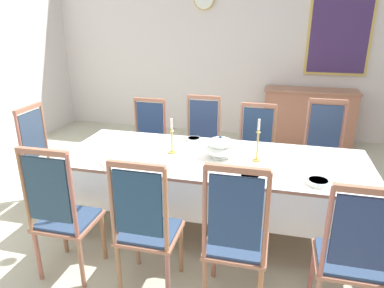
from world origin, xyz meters
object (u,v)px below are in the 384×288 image
object	(u,v)px
chair_south_b	(146,226)
chair_north_c	(256,149)
spoon_primary	(335,184)
bowl_far_left	(250,177)
framed_painting	(339,36)
chair_north_d	(323,152)
chair_south_c	(236,237)
candlestick_west	(172,139)
sideboard	(308,117)
bowl_near_right	(194,139)
soup_tureen	(220,147)
dining_table	(213,164)
chair_north_b	(201,142)
bowl_near_left	(318,182)
chair_north_a	(147,140)
chair_south_a	(62,213)
chair_south_d	(352,255)
spoon_secondary	(184,139)
candlestick_east	(258,144)
chair_head_west	(46,159)

from	to	relation	value
chair_south_b	chair_north_c	size ratio (longest dim) A/B	1.05
chair_north_c	spoon_primary	world-z (taller)	chair_north_c
bowl_far_left	framed_painting	distance (m)	3.77
chair_north_d	framed_painting	xyz separation A→B (m)	(0.30, 2.17, 1.14)
chair_south_c	spoon_primary	bearing A→B (deg)	40.81
candlestick_west	sideboard	xyz separation A→B (m)	(1.44, 2.85, -0.45)
chair_south_c	bowl_near_right	world-z (taller)	chair_south_c
chair_north_d	soup_tureen	distance (m)	1.41
dining_table	chair_north_b	world-z (taller)	chair_north_b
chair_north_b	candlestick_west	xyz separation A→B (m)	(-0.08, -0.93, 0.35)
chair_north_b	bowl_near_left	size ratio (longest dim) A/B	6.13
chair_north_a	chair_north_c	xyz separation A→B (m)	(1.34, 0.00, 0.00)
chair_north_a	chair_north_b	xyz separation A→B (m)	(0.69, 0.00, 0.02)
chair_south_a	bowl_near_left	size ratio (longest dim) A/B	6.30
soup_tureen	framed_painting	xyz separation A→B (m)	(1.32, 3.10, 0.84)
candlestick_west	spoon_primary	distance (m)	1.46
chair_north_b	chair_south_b	bearing A→B (deg)	90.00
sideboard	chair_south_a	bearing A→B (deg)	61.48
chair_south_b	chair_south_d	bearing A→B (deg)	0.01
spoon_secondary	dining_table	bearing A→B (deg)	-52.64
bowl_near_left	bowl_far_left	xyz separation A→B (m)	(-0.52, -0.05, 0.00)
chair_south_c	spoon_secondary	world-z (taller)	chair_south_c
chair_north_d	spoon_secondary	size ratio (longest dim) A/B	6.43
candlestick_east	bowl_far_left	bearing A→B (deg)	-93.35
chair_south_a	candlestick_east	distance (m)	1.72
chair_south_b	spoon_secondary	bearing A→B (deg)	93.09
framed_painting	chair_north_d	bearing A→B (deg)	-97.95
chair_south_c	sideboard	world-z (taller)	chair_south_c
chair_north_d	chair_head_west	bearing A→B (deg)	17.86
bowl_near_left	candlestick_west	bearing A→B (deg)	164.24
chair_north_c	framed_painting	xyz separation A→B (m)	(1.05, 2.18, 1.17)
candlestick_west	bowl_far_left	xyz separation A→B (m)	(0.77, -0.42, -0.11)
chair_north_a	framed_painting	world-z (taller)	framed_painting
chair_north_c	chair_north_d	size ratio (longest dim) A/B	0.92
candlestick_west	bowl_far_left	size ratio (longest dim) A/B	1.97
chair_south_a	spoon_secondary	xyz separation A→B (m)	(0.62, 1.35, 0.20)
bowl_near_right	chair_north_c	bearing A→B (deg)	40.59
chair_north_c	chair_south_c	bearing A→B (deg)	90.00
chair_south_d	candlestick_west	xyz separation A→B (m)	(-1.48, 0.93, 0.35)
soup_tureen	candlestick_west	size ratio (longest dim) A/B	0.77
chair_north_d	bowl_far_left	bearing A→B (deg)	62.24
chair_south_a	chair_south_d	distance (m)	2.09
chair_head_west	soup_tureen	distance (m)	1.89
chair_south_d	bowl_near_left	world-z (taller)	chair_south_d
chair_north_a	chair_south_b	size ratio (longest dim) A/B	0.94
chair_south_c	chair_south_d	size ratio (longest dim) A/B	1.04
chair_south_a	chair_north_b	size ratio (longest dim) A/B	1.03
chair_north_b	chair_south_d	size ratio (longest dim) A/B	1.00
chair_south_a	chair_head_west	xyz separation A→B (m)	(-0.79, 0.93, -0.00)
spoon_secondary	chair_north_c	bearing A→B (deg)	29.22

